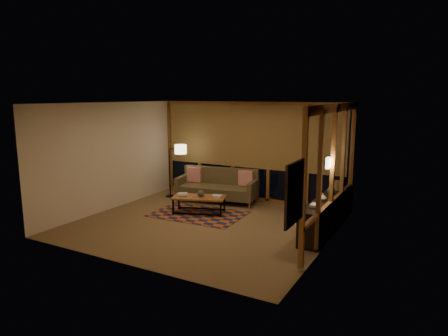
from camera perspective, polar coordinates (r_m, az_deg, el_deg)
The scene contains 21 objects.
floor at distance 9.10m, azimuth -2.88°, elevation -8.01°, with size 5.50×5.00×0.01m, color #806345.
ceiling at distance 8.64m, azimuth -3.04°, elevation 9.23°, with size 5.50×5.00×0.01m, color silver.
walls at distance 8.77m, azimuth -2.96°, elevation 0.38°, with size 5.51×5.01×2.70m.
window_wall_back at distance 10.89m, azimuth 3.78°, elevation 2.32°, with size 5.30×0.16×2.60m, color #9A631F, non-canonical shape.
window_wall_right at distance 8.30m, azimuth 15.26°, elevation -0.54°, with size 0.16×3.70×2.60m, color #9A631F, non-canonical shape.
wall_art at distance 5.97m, azimuth 9.96°, elevation -3.54°, with size 0.06×0.74×0.94m, color red, non-canonical shape.
wall_sconce at distance 8.14m, azimuth 14.66°, elevation 0.70°, with size 0.12×0.18×0.22m, color beige, non-canonical shape.
sofa at distance 10.86m, azimuth -1.02°, elevation -2.56°, with size 2.15×0.87×0.88m, color brown, non-canonical shape.
pillow_left at distance 11.27m, azimuth -4.26°, elevation -1.03°, with size 0.41×0.14×0.41m, color red, non-canonical shape.
pillow_right at distance 10.76m, azimuth 3.16°, elevation -1.58°, with size 0.41×0.14×0.41m, color red, non-canonical shape.
area_rug at distance 9.84m, azimuth -3.73°, elevation -6.58°, with size 2.18×1.45×0.01m, color #AB4F1D.
coffee_table at distance 9.86m, azimuth -3.58°, elevation -5.29°, with size 1.28×0.59×0.43m, color #9A631F, non-canonical shape.
book_stack_a at distance 9.88m, azimuth -5.91°, elevation -3.80°, with size 0.24×0.19×0.07m, color silver, non-canonical shape.
book_stack_b at distance 9.72m, azimuth -0.99°, elevation -4.05°, with size 0.22×0.17×0.04m, color silver, non-canonical shape.
ceramic_pot at distance 9.77m, azimuth -3.32°, elevation -3.63°, with size 0.17×0.17×0.17m, color black.
floor_lamp at distance 11.45m, azimuth -7.77°, elevation -0.35°, with size 0.51×0.33×1.52m, color black, non-canonical shape.
bookshelf at distance 8.96m, azimuth 14.38°, elevation -6.30°, with size 0.40×2.80×0.70m, color black, non-canonical shape.
basket at distance 9.67m, azimuth 15.68°, elevation -2.39°, with size 0.26×0.26×0.20m, color #A78047.
teal_bowl at distance 9.18m, azimuth 15.06°, elevation -3.10°, with size 0.17×0.17×0.17m, color #23695D.
vase at distance 8.51m, azimuth 13.92°, elevation -4.09°, with size 0.17×0.17×0.17m, color tan.
shelf_book_stack at distance 8.03m, azimuth 12.92°, elevation -5.28°, with size 0.18×0.26×0.07m, color silver, non-canonical shape.
Camera 1 is at (4.56, -7.34, 2.87)m, focal length 32.00 mm.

